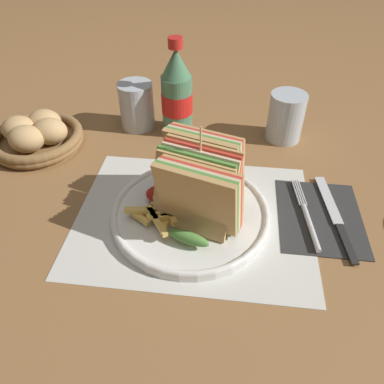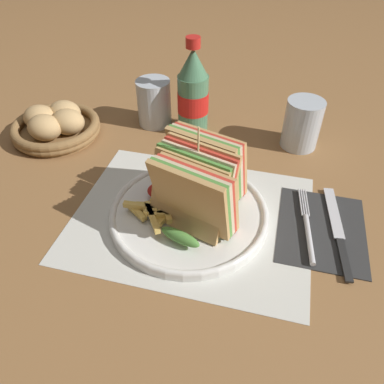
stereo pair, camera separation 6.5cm
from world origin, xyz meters
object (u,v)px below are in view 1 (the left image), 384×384
at_px(plate_main, 191,212).
at_px(knife, 336,217).
at_px(bread_basket, 37,136).
at_px(glass_far, 137,109).
at_px(club_sandwich, 201,183).
at_px(fork, 308,219).
at_px(coke_bottle_near, 177,94).
at_px(glass_near, 285,120).

xyz_separation_m(plate_main, knife, (0.25, 0.02, -0.00)).
bearing_deg(plate_main, bread_basket, 153.39).
relative_size(glass_far, bread_basket, 0.54).
relative_size(club_sandwich, knife, 0.97).
bearing_deg(fork, glass_far, 135.15).
relative_size(coke_bottle_near, glass_near, 2.01).
distance_m(coke_bottle_near, glass_far, 0.11).
bearing_deg(club_sandwich, glass_far, 121.41).
xyz_separation_m(fork, coke_bottle_near, (-0.27, 0.27, 0.08)).
xyz_separation_m(club_sandwich, coke_bottle_near, (-0.08, 0.28, 0.01)).
relative_size(plate_main, knife, 1.30).
height_order(glass_far, bread_basket, glass_far).
bearing_deg(plate_main, club_sandwich, -1.64).
distance_m(plate_main, fork, 0.20).
bearing_deg(club_sandwich, knife, 5.64).
height_order(club_sandwich, glass_far, club_sandwich).
distance_m(club_sandwich, glass_near, 0.32).
bearing_deg(coke_bottle_near, glass_far, 174.17).
distance_m(fork, glass_far, 0.46).
bearing_deg(club_sandwich, bread_basket, 154.35).
bearing_deg(plate_main, knife, 5.17).
bearing_deg(coke_bottle_near, glass_near, -0.36).
bearing_deg(club_sandwich, coke_bottle_near, 106.10).
relative_size(plate_main, bread_basket, 1.41).
xyz_separation_m(plate_main, club_sandwich, (0.02, -0.00, 0.07)).
distance_m(knife, bread_basket, 0.63).
distance_m(club_sandwich, coke_bottle_near, 0.29).
height_order(coke_bottle_near, bread_basket, coke_bottle_near).
bearing_deg(knife, fork, -171.02).
xyz_separation_m(glass_near, bread_basket, (-0.53, -0.10, -0.02)).
height_order(fork, glass_near, glass_near).
xyz_separation_m(plate_main, coke_bottle_near, (-0.06, 0.28, 0.08)).
relative_size(coke_bottle_near, glass_far, 2.01).
bearing_deg(knife, plate_main, 177.89).
bearing_deg(fork, knife, 8.98).
bearing_deg(glass_near, club_sandwich, -120.00).
relative_size(plate_main, glass_far, 2.61).
height_order(fork, coke_bottle_near, coke_bottle_near).
xyz_separation_m(club_sandwich, bread_basket, (-0.37, 0.18, -0.05)).
distance_m(coke_bottle_near, bread_basket, 0.32).
relative_size(coke_bottle_near, bread_basket, 1.09).
bearing_deg(glass_far, plate_main, -61.01).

